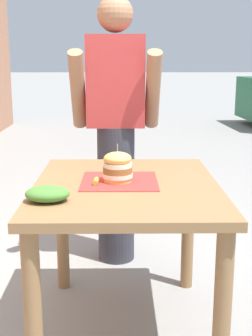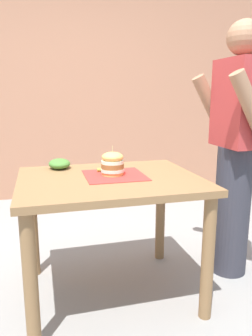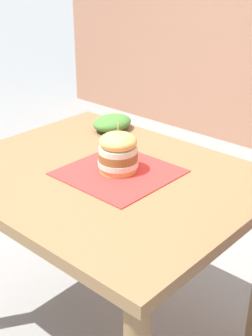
# 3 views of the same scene
# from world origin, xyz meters

# --- Properties ---
(ground_plane) EXTENTS (80.00, 80.00, 0.00)m
(ground_plane) POSITION_xyz_m (0.00, 0.00, 0.00)
(ground_plane) COLOR gray
(patio_table) EXTENTS (0.85, 1.05, 0.76)m
(patio_table) POSITION_xyz_m (0.00, 0.00, 0.63)
(patio_table) COLOR olive
(patio_table) RESTS_ON ground
(serving_paper) EXTENTS (0.36, 0.36, 0.00)m
(serving_paper) POSITION_xyz_m (-0.03, 0.04, 0.76)
(serving_paper) COLOR red
(serving_paper) RESTS_ON patio_table
(sandwich) EXTENTS (0.14, 0.14, 0.18)m
(sandwich) POSITION_xyz_m (-0.04, 0.03, 0.83)
(sandwich) COLOR #E5B25B
(sandwich) RESTS_ON serving_paper
(pickle_spear) EXTENTS (0.03, 0.07, 0.02)m
(pickle_spear) POSITION_xyz_m (-0.14, -0.01, 0.78)
(pickle_spear) COLOR #8EA83D
(pickle_spear) RESTS_ON serving_paper
(side_salad) EXTENTS (0.18, 0.14, 0.06)m
(side_salad) POSITION_xyz_m (-0.32, -0.27, 0.79)
(side_salad) COLOR #477F33
(side_salad) RESTS_ON patio_table
(diner_across_table) EXTENTS (0.55, 0.35, 1.69)m
(diner_across_table) POSITION_xyz_m (-0.06, 0.87, 0.88)
(diner_across_table) COLOR #33333D
(diner_across_table) RESTS_ON ground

